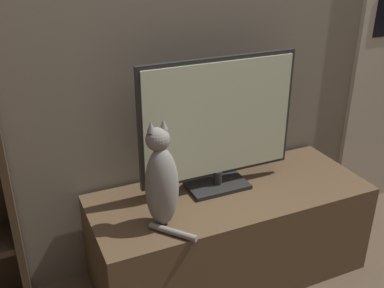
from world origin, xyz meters
TOP-DOWN VIEW (x-y plane):
  - wall_back at (0.00, 1.22)m, footprint 4.80×0.05m
  - tv_stand at (0.00, 0.91)m, footprint 1.38×0.55m
  - tv at (-0.04, 0.98)m, footprint 0.78×0.18m
  - cat at (-0.40, 0.80)m, footprint 0.17×0.27m

SIDE VIEW (x-z plane):
  - tv_stand at x=0.00m, z-range 0.00..0.49m
  - cat at x=-0.40m, z-range 0.46..0.93m
  - tv at x=-0.04m, z-range 0.50..1.16m
  - wall_back at x=0.00m, z-range 0.00..2.60m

